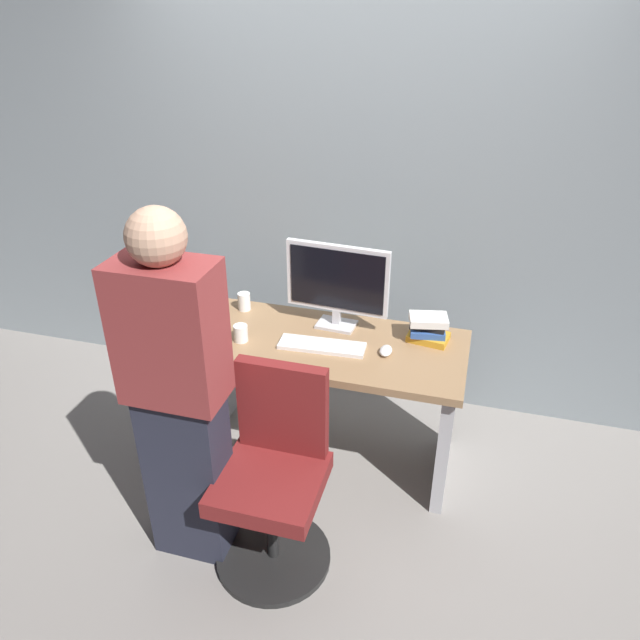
# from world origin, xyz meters

# --- Properties ---
(ground_plane) EXTENTS (9.00, 9.00, 0.00)m
(ground_plane) POSITION_xyz_m (0.00, 0.00, 0.00)
(ground_plane) COLOR gray
(wall_back) EXTENTS (6.40, 0.10, 3.00)m
(wall_back) POSITION_xyz_m (0.00, 0.74, 1.50)
(wall_back) COLOR gray
(wall_back) RESTS_ON ground
(desk) EXTENTS (1.44, 0.64, 0.73)m
(desk) POSITION_xyz_m (0.00, 0.00, 0.51)
(desk) COLOR #93704C
(desk) RESTS_ON ground
(office_chair) EXTENTS (0.52, 0.52, 0.94)m
(office_chair) POSITION_xyz_m (-0.02, -0.70, 0.43)
(office_chair) COLOR black
(office_chair) RESTS_ON ground
(person_at_desk) EXTENTS (0.40, 0.24, 1.64)m
(person_at_desk) POSITION_xyz_m (-0.40, -0.76, 0.84)
(person_at_desk) COLOR #262838
(person_at_desk) RESTS_ON ground
(monitor) EXTENTS (0.54, 0.15, 0.46)m
(monitor) POSITION_xyz_m (0.03, 0.17, 0.99)
(monitor) COLOR silver
(monitor) RESTS_ON desk
(keyboard) EXTENTS (0.44, 0.15, 0.02)m
(keyboard) POSITION_xyz_m (0.01, -0.06, 0.74)
(keyboard) COLOR white
(keyboard) RESTS_ON desk
(mouse) EXTENTS (0.06, 0.10, 0.03)m
(mouse) POSITION_xyz_m (0.33, -0.03, 0.75)
(mouse) COLOR white
(mouse) RESTS_ON desk
(cup_near_keyboard) EXTENTS (0.07, 0.07, 0.09)m
(cup_near_keyboard) POSITION_xyz_m (-0.40, -0.10, 0.77)
(cup_near_keyboard) COLOR white
(cup_near_keyboard) RESTS_ON desk
(cup_by_monitor) EXTENTS (0.07, 0.07, 0.10)m
(cup_by_monitor) POSITION_xyz_m (-0.51, 0.22, 0.78)
(cup_by_monitor) COLOR white
(cup_by_monitor) RESTS_ON desk
(book_stack) EXTENTS (0.22, 0.18, 0.14)m
(book_stack) POSITION_xyz_m (0.51, 0.16, 0.79)
(book_stack) COLOR gold
(book_stack) RESTS_ON desk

